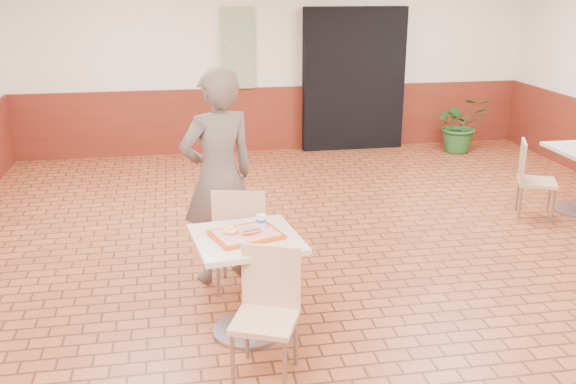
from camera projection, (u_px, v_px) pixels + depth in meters
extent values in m
cube|color=brown|center=(368.00, 290.00, 5.59)|extent=(8.00, 10.00, 0.01)
cube|color=#EBE2C4|center=(276.00, 54.00, 9.79)|extent=(8.00, 0.01, 3.00)
cube|color=maroon|center=(277.00, 119.00, 10.09)|extent=(8.00, 0.04, 1.00)
cube|color=black|center=(354.00, 79.00, 10.01)|extent=(1.60, 0.22, 2.20)
cube|color=gray|center=(238.00, 49.00, 9.61)|extent=(0.50, 0.03, 1.20)
cube|color=beige|center=(246.00, 239.00, 4.69)|extent=(0.75, 0.75, 0.04)
cylinder|color=gray|center=(247.00, 288.00, 4.82)|extent=(0.08, 0.08, 0.75)
cylinder|color=gray|center=(248.00, 330.00, 4.93)|extent=(0.54, 0.54, 0.03)
cube|color=#DEB085|center=(265.00, 321.00, 4.26)|extent=(0.53, 0.53, 0.04)
cube|color=#DEB085|center=(271.00, 276.00, 4.36)|extent=(0.39, 0.18, 0.45)
cylinder|color=gray|center=(233.00, 361.00, 4.20)|extent=(0.03, 0.03, 0.40)
cylinder|color=gray|center=(285.00, 368.00, 4.13)|extent=(0.03, 0.03, 0.40)
cylinder|color=gray|center=(247.00, 334.00, 4.53)|extent=(0.03, 0.03, 0.40)
cylinder|color=gray|center=(296.00, 339.00, 4.46)|extent=(0.03, 0.03, 0.40)
cube|color=#DDAE84|center=(242.00, 239.00, 5.52)|extent=(0.53, 0.53, 0.04)
cube|color=#DDAE84|center=(239.00, 219.00, 5.25)|extent=(0.44, 0.13, 0.48)
cylinder|color=gray|center=(266.00, 256.00, 5.76)|extent=(0.03, 0.03, 0.43)
cylinder|color=gray|center=(224.00, 255.00, 5.78)|extent=(0.03, 0.03, 0.43)
cylinder|color=gray|center=(263.00, 274.00, 5.40)|extent=(0.03, 0.03, 0.43)
cylinder|color=gray|center=(218.00, 273.00, 5.42)|extent=(0.03, 0.03, 0.43)
imported|color=#61564B|center=(218.00, 177.00, 5.56)|extent=(0.81, 0.67, 1.90)
cube|color=#D1420F|center=(246.00, 235.00, 4.68)|extent=(0.48, 0.37, 0.03)
cube|color=#E18585|center=(246.00, 233.00, 4.68)|extent=(0.43, 0.32, 0.00)
torus|color=#F4C159|center=(230.00, 230.00, 4.67)|extent=(0.13, 0.13, 0.04)
ellipsoid|color=#EE7C45|center=(251.00, 231.00, 4.66)|extent=(0.16, 0.12, 0.04)
cube|color=beige|center=(251.00, 228.00, 4.65)|extent=(0.14, 0.10, 0.01)
ellipsoid|color=#9D5C15|center=(244.00, 234.00, 4.63)|extent=(0.04, 0.03, 0.02)
cylinder|color=white|center=(261.00, 221.00, 4.77)|extent=(0.07, 0.07, 0.10)
cylinder|color=blue|center=(261.00, 220.00, 4.77)|extent=(0.08, 0.08, 0.02)
cube|color=tan|center=(537.00, 182.00, 7.21)|extent=(0.54, 0.54, 0.04)
cube|color=tan|center=(522.00, 160.00, 7.18)|extent=(0.20, 0.38, 0.44)
cylinder|color=gray|center=(553.00, 206.00, 7.08)|extent=(0.03, 0.03, 0.39)
cylinder|color=gray|center=(549.00, 197.00, 7.40)|extent=(0.03, 0.03, 0.39)
cylinder|color=gray|center=(520.00, 204.00, 7.16)|extent=(0.03, 0.03, 0.39)
cylinder|color=gray|center=(517.00, 194.00, 7.48)|extent=(0.03, 0.03, 0.39)
imported|color=#255923|center=(460.00, 124.00, 9.99)|extent=(0.80, 0.70, 0.87)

